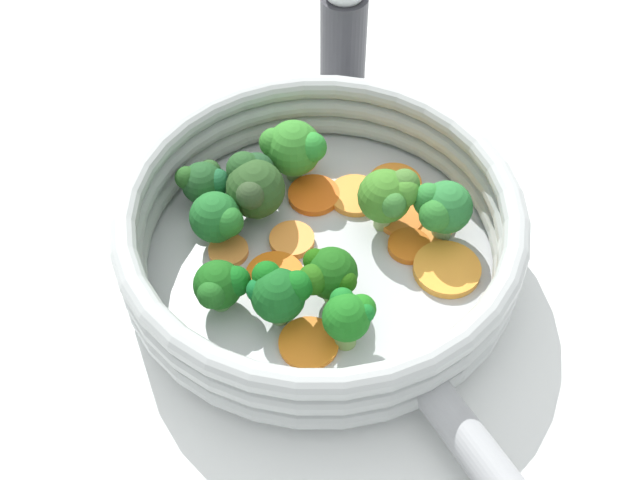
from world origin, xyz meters
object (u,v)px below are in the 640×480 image
(carrot_slice_2, at_px, (315,344))
(carrot_slice_9, at_px, (292,240))
(broccoli_floret_4, at_px, (218,219))
(carrot_slice_4, at_px, (314,195))
(broccoli_floret_7, at_px, (254,184))
(broccoli_floret_0, at_px, (329,274))
(carrot_slice_1, at_px, (355,195))
(broccoli_floret_6, at_px, (294,148))
(carrot_slice_5, at_px, (447,269))
(carrot_slice_6, at_px, (297,159))
(broccoli_floret_5, at_px, (390,196))
(broccoli_floret_1, at_px, (204,182))
(salt_shaker, at_px, (349,29))
(carrot_slice_11, at_px, (409,246))
(broccoli_floret_9, at_px, (349,316))
(carrot_slice_0, at_px, (275,277))
(carrot_slice_3, at_px, (425,220))
(broccoli_floret_3, at_px, (220,286))
(carrot_slice_7, at_px, (395,183))
(broccoli_floret_2, at_px, (441,208))
(carrot_slice_8, at_px, (228,251))
(skillet, at_px, (320,258))
(carrot_slice_10, at_px, (401,219))
(broccoli_floret_8, at_px, (278,292))

(carrot_slice_2, distance_m, carrot_slice_9, 0.09)
(broccoli_floret_4, bearing_deg, carrot_slice_4, -141.34)
(broccoli_floret_7, bearing_deg, broccoli_floret_0, 129.62)
(carrot_slice_2, relative_size, broccoli_floret_4, 0.93)
(carrot_slice_2, bearing_deg, carrot_slice_1, -97.27)
(broccoli_floret_6, bearing_deg, carrot_slice_2, 101.82)
(carrot_slice_9, bearing_deg, carrot_slice_5, 171.91)
(carrot_slice_6, height_order, broccoli_floret_5, broccoli_floret_5)
(broccoli_floret_1, distance_m, broccoli_floret_4, 0.04)
(broccoli_floret_7, xyz_separation_m, salt_shaker, (-0.06, -0.17, 0.02))
(carrot_slice_5, distance_m, broccoli_floret_0, 0.09)
(carrot_slice_11, relative_size, broccoli_floret_5, 0.60)
(carrot_slice_2, distance_m, broccoli_floret_4, 0.11)
(broccoli_floret_9, bearing_deg, broccoli_floret_7, -54.03)
(carrot_slice_0, height_order, broccoli_floret_7, broccoli_floret_7)
(carrot_slice_3, height_order, broccoli_floret_6, broccoli_floret_6)
(carrot_slice_2, bearing_deg, broccoli_floret_7, -63.50)
(carrot_slice_1, relative_size, broccoli_floret_7, 0.75)
(broccoli_floret_7, height_order, broccoli_floret_9, broccoli_floret_7)
(carrot_slice_3, xyz_separation_m, carrot_slice_5, (-0.02, 0.05, 0.00))
(broccoli_floret_7, bearing_deg, carrot_slice_11, 167.71)
(carrot_slice_2, xyz_separation_m, broccoli_floret_9, (-0.02, -0.01, 0.03))
(carrot_slice_6, distance_m, broccoli_floret_3, 0.15)
(carrot_slice_7, distance_m, broccoli_floret_2, 0.06)
(carrot_slice_6, bearing_deg, broccoli_floret_9, 108.05)
(carrot_slice_9, bearing_deg, carrot_slice_0, 77.05)
(carrot_slice_8, distance_m, broccoli_floret_5, 0.12)
(carrot_slice_0, xyz_separation_m, carrot_slice_6, (-0.00, -0.12, -0.00))
(carrot_slice_1, xyz_separation_m, carrot_slice_8, (0.09, 0.06, -0.00))
(broccoli_floret_2, relative_size, broccoli_floret_5, 0.95)
(carrot_slice_6, distance_m, broccoli_floret_7, 0.07)
(broccoli_floret_7, height_order, salt_shaker, salt_shaker)
(carrot_slice_2, relative_size, broccoli_floret_2, 0.81)
(broccoli_floret_1, height_order, broccoli_floret_7, broccoli_floret_7)
(broccoli_floret_7, bearing_deg, carrot_slice_7, -160.31)
(carrot_slice_8, bearing_deg, carrot_slice_2, 134.69)
(carrot_slice_6, bearing_deg, carrot_slice_4, 114.89)
(broccoli_floret_4, bearing_deg, broccoli_floret_1, -64.44)
(carrot_slice_8, bearing_deg, skillet, -174.74)
(skillet, xyz_separation_m, carrot_slice_8, (0.07, 0.01, 0.01))
(carrot_slice_7, height_order, carrot_slice_8, same)
(carrot_slice_5, distance_m, broccoli_floret_2, 0.04)
(carrot_slice_3, bearing_deg, salt_shaker, -67.64)
(carrot_slice_6, xyz_separation_m, broccoli_floret_7, (0.02, 0.06, 0.03))
(carrot_slice_5, relative_size, carrot_slice_8, 1.65)
(carrot_slice_3, distance_m, carrot_slice_6, 0.12)
(carrot_slice_10, xyz_separation_m, broccoli_floret_8, (0.08, 0.09, 0.03))
(carrot_slice_10, bearing_deg, carrot_slice_3, -175.16)
(carrot_slice_0, relative_size, carrot_slice_5, 0.86)
(carrot_slice_1, bearing_deg, broccoli_floret_0, 83.12)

